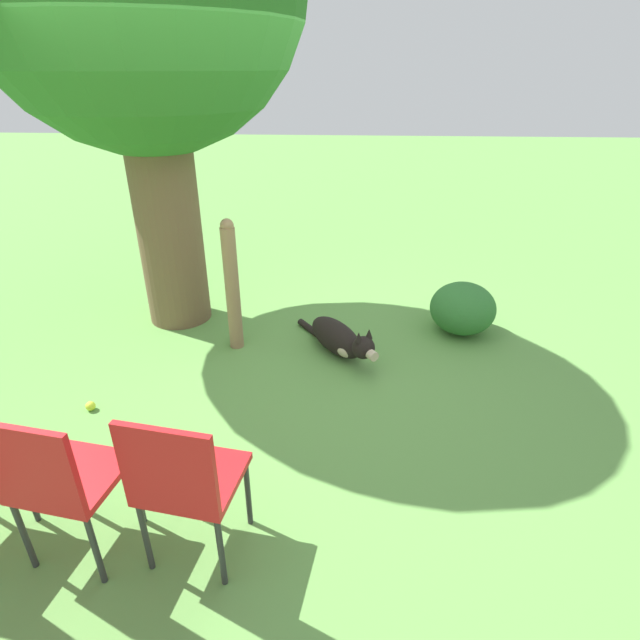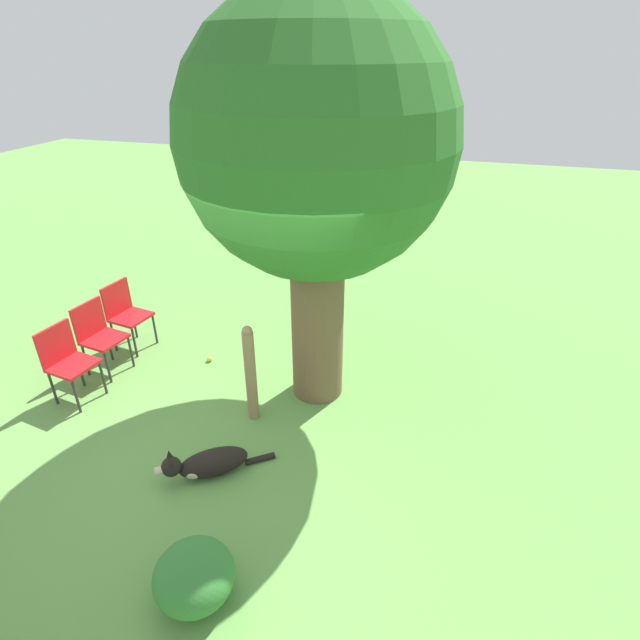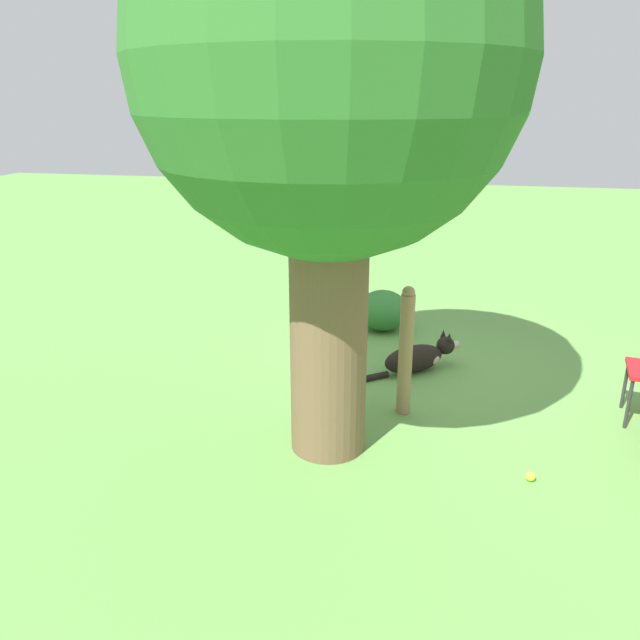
{
  "view_description": "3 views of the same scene",
  "coord_description": "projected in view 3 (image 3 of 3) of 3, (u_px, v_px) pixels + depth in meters",
  "views": [
    {
      "loc": [
        -3.71,
        -0.68,
        2.2
      ],
      "look_at": [
        0.06,
        -0.44,
        0.27
      ],
      "focal_mm": 28.0,
      "sensor_mm": 36.0,
      "label": 1
    },
    {
      "loc": [
        1.94,
        -3.6,
        3.58
      ],
      "look_at": [
        0.63,
        0.85,
        1.0
      ],
      "focal_mm": 28.0,
      "sensor_mm": 36.0,
      "label": 2
    },
    {
      "loc": [
        -0.23,
        5.16,
        2.58
      ],
      "look_at": [
        0.62,
        1.06,
        1.08
      ],
      "focal_mm": 35.0,
      "sensor_mm": 36.0,
      "label": 3
    }
  ],
  "objects": [
    {
      "name": "tennis_ball",
      "position": [
        531.0,
        477.0,
        4.43
      ],
      "size": [
        0.07,
        0.07,
        0.07
      ],
      "color": "#CCE033",
      "rests_on": "ground_plane"
    },
    {
      "name": "oak_tree",
      "position": [
        330.0,
        69.0,
        3.97
      ],
      "size": [
        2.59,
        2.59,
        4.11
      ],
      "color": "brown",
      "rests_on": "ground_plane"
    },
    {
      "name": "dog",
      "position": [
        419.0,
        357.0,
        6.18
      ],
      "size": [
        0.93,
        0.73,
        0.37
      ],
      "rotation": [
        0.0,
        0.0,
        3.78
      ],
      "color": "black",
      "rests_on": "ground_plane"
    },
    {
      "name": "fence_post",
      "position": [
        406.0,
        351.0,
        5.22
      ],
      "size": [
        0.12,
        0.12,
        1.14
      ],
      "color": "#937551",
      "rests_on": "ground_plane"
    },
    {
      "name": "low_shrub",
      "position": [
        383.0,
        310.0,
        7.25
      ],
      "size": [
        0.59,
        0.59,
        0.47
      ],
      "color": "#337533",
      "rests_on": "ground_plane"
    },
    {
      "name": "ground_plane",
      "position": [
        410.0,
        397.0,
        5.67
      ],
      "size": [
        30.0,
        30.0,
        0.0
      ],
      "primitive_type": "plane",
      "color": "#609947"
    }
  ]
}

